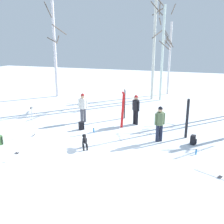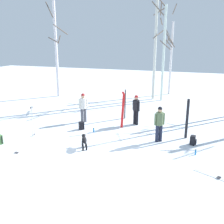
% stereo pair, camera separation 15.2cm
% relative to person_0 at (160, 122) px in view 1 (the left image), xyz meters
% --- Properties ---
extents(ground_plane, '(60.00, 60.00, 0.00)m').
position_rel_person_0_xyz_m(ground_plane, '(-2.52, -1.83, -0.98)').
color(ground_plane, white).
extents(person_0, '(0.45, 0.34, 1.72)m').
position_rel_person_0_xyz_m(person_0, '(0.00, 0.00, 0.00)').
color(person_0, '#1E2338').
rests_on(person_0, ground_plane).
extents(person_1, '(0.44, 0.35, 1.72)m').
position_rel_person_0_xyz_m(person_1, '(-4.66, 1.54, 0.00)').
color(person_1, '#4C4C56').
rests_on(person_1, ground_plane).
extents(person_2, '(0.46, 0.34, 1.72)m').
position_rel_person_0_xyz_m(person_2, '(-1.65, 2.09, 0.00)').
color(person_2, black).
rests_on(person_2, ground_plane).
extents(dog, '(0.50, 0.80, 0.57)m').
position_rel_person_0_xyz_m(dog, '(-3.00, -1.89, -0.59)').
color(dog, black).
rests_on(dog, ground_plane).
extents(ski_pair_planted_0, '(0.13, 0.04, 1.98)m').
position_rel_person_0_xyz_m(ski_pair_planted_0, '(1.19, 0.88, 0.00)').
color(ski_pair_planted_0, black).
rests_on(ski_pair_planted_0, ground_plane).
extents(ski_pair_planted_1, '(0.25, 0.03, 2.03)m').
position_rel_person_0_xyz_m(ski_pair_planted_1, '(-2.19, 1.31, 0.03)').
color(ski_pair_planted_1, red).
rests_on(ski_pair_planted_1, ground_plane).
extents(ski_pair_planted_2, '(0.13, 0.14, 1.81)m').
position_rel_person_0_xyz_m(ski_pair_planted_2, '(-2.57, 3.02, -0.08)').
color(ski_pair_planted_2, black).
rests_on(ski_pair_planted_2, ground_plane).
extents(ski_pair_lying_0, '(0.26, 1.79, 0.05)m').
position_rel_person_0_xyz_m(ski_pair_lying_0, '(-5.50, -3.30, -0.97)').
color(ski_pair_lying_0, white).
rests_on(ski_pair_lying_0, ground_plane).
extents(ski_pair_lying_1, '(1.65, 0.89, 0.05)m').
position_rel_person_0_xyz_m(ski_pair_lying_1, '(2.52, -2.67, -0.97)').
color(ski_pair_lying_1, white).
rests_on(ski_pair_lying_1, ground_plane).
extents(ski_poles_0, '(0.07, 0.21, 1.53)m').
position_rel_person_0_xyz_m(ski_poles_0, '(-6.05, -1.38, -0.17)').
color(ski_poles_0, '#B2B2BC').
rests_on(ski_poles_0, ground_plane).
extents(backpack_0, '(0.31, 0.28, 0.44)m').
position_rel_person_0_xyz_m(backpack_0, '(1.57, 0.13, -0.77)').
color(backpack_0, black).
rests_on(backpack_0, ground_plane).
extents(backpack_1, '(0.34, 0.34, 0.44)m').
position_rel_person_0_xyz_m(backpack_1, '(-4.21, 0.30, -0.77)').
color(backpack_1, black).
rests_on(backpack_1, ground_plane).
extents(water_bottle_0, '(0.07, 0.07, 0.22)m').
position_rel_person_0_xyz_m(water_bottle_0, '(-3.43, 0.17, -0.88)').
color(water_bottle_0, '#1E72BF').
rests_on(water_bottle_0, ground_plane).
extents(water_bottle_1, '(0.06, 0.06, 0.24)m').
position_rel_person_0_xyz_m(water_bottle_1, '(1.72, -0.97, -0.87)').
color(water_bottle_1, '#1E72BF').
rests_on(water_bottle_1, ground_plane).
extents(birch_tree_0, '(1.53, 1.40, 7.63)m').
position_rel_person_0_xyz_m(birch_tree_0, '(-9.78, 7.33, 2.96)').
color(birch_tree_0, silver).
rests_on(birch_tree_0, ground_plane).
extents(birch_tree_1, '(1.13, 1.45, 7.66)m').
position_rel_person_0_xyz_m(birch_tree_1, '(-1.90, 8.88, 3.09)').
color(birch_tree_1, silver).
rests_on(birch_tree_1, ground_plane).
extents(birch_tree_2, '(1.67, 1.41, 7.16)m').
position_rel_person_0_xyz_m(birch_tree_2, '(-1.22, 8.69, 2.75)').
color(birch_tree_2, silver).
rests_on(birch_tree_2, ground_plane).
extents(birch_tree_3, '(1.11, 1.01, 6.13)m').
position_rel_person_0_xyz_m(birch_tree_3, '(-0.97, 11.30, 2.23)').
color(birch_tree_3, silver).
rests_on(birch_tree_3, ground_plane).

